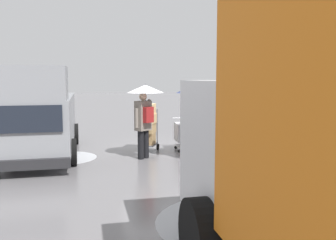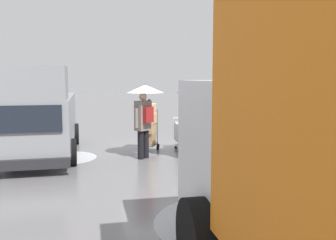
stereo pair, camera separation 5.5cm
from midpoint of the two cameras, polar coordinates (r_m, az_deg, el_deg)
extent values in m
plane|color=slate|center=(11.68, -0.84, -4.77)|extent=(90.00, 90.00, 0.00)
cylinder|color=#ADAFB5|center=(6.15, 11.34, -15.55)|extent=(2.75, 2.75, 0.01)
cylinder|color=#ADAFB5|center=(10.99, -15.88, -5.73)|extent=(1.87, 1.87, 0.01)
cube|color=gray|center=(11.51, -19.43, 0.02)|extent=(2.22, 5.29, 1.40)
cube|color=gray|center=(9.56, -20.99, 5.41)|extent=(1.91, 1.49, 0.84)
cube|color=black|center=(8.90, -21.43, 0.13)|extent=(1.66, 0.14, 0.63)
cube|color=#232326|center=(9.03, -21.18, -6.54)|extent=(1.97, 0.26, 0.24)
cylinder|color=black|center=(9.95, -14.71, -4.89)|extent=(0.28, 0.73, 0.72)
cylinder|color=black|center=(13.13, -14.25, -2.11)|extent=(0.28, 0.73, 0.72)
cylinder|color=black|center=(13.33, -22.71, -2.29)|extent=(0.28, 0.73, 0.72)
cube|color=silver|center=(4.99, 16.88, -4.45)|extent=(2.27, 1.88, 1.80)
cube|color=black|center=(5.75, 12.57, 0.30)|extent=(1.98, 0.14, 0.81)
cylinder|color=black|center=(4.38, 5.11, -18.16)|extent=(0.34, 0.97, 0.96)
cube|color=#B2B2B7|center=(11.54, 2.66, -1.89)|extent=(0.54, 0.77, 0.56)
cube|color=#B2B2B7|center=(11.62, 2.65, -4.13)|extent=(0.48, 0.69, 0.04)
cylinder|color=#B2B2B7|center=(11.90, 2.28, 0.31)|extent=(0.58, 0.05, 0.04)
sphere|color=black|center=(11.38, 3.97, -4.83)|extent=(0.10, 0.10, 0.10)
sphere|color=black|center=(11.30, 1.90, -4.90)|extent=(0.10, 0.10, 0.10)
sphere|color=black|center=(11.97, 3.34, -4.26)|extent=(0.10, 0.10, 0.10)
sphere|color=black|center=(11.89, 1.37, -4.32)|extent=(0.10, 0.10, 0.10)
cylinder|color=black|center=(11.41, 2.36, -1.48)|extent=(0.08, 0.28, 0.69)
cube|color=#515156|center=(11.50, -2.99, -3.87)|extent=(0.68, 0.74, 0.03)
cylinder|color=#515156|center=(11.64, -1.55, -0.99)|extent=(0.04, 0.04, 1.10)
cylinder|color=#515156|center=(11.75, -3.63, -0.92)|extent=(0.04, 0.04, 1.10)
cylinder|color=black|center=(11.74, -1.45, -4.21)|extent=(0.12, 0.20, 0.20)
cylinder|color=black|center=(11.87, -3.70, -4.11)|extent=(0.12, 0.20, 0.20)
cube|color=#A37F51|center=(11.46, -2.99, -2.91)|extent=(0.54, 0.58, 0.36)
cube|color=tan|center=(11.41, -3.00, -1.28)|extent=(0.58, 0.68, 0.30)
cube|color=tan|center=(11.37, -3.01, 0.22)|extent=(0.62, 0.69, 0.30)
cube|color=tan|center=(11.34, -3.02, 1.76)|extent=(0.57, 0.70, 0.31)
cylinder|color=black|center=(10.40, -4.15, -3.91)|extent=(0.18, 0.18, 0.82)
cylinder|color=black|center=(10.54, -3.37, -3.76)|extent=(0.18, 0.18, 0.82)
cube|color=slate|center=(10.35, -3.79, 0.69)|extent=(0.52, 0.49, 0.84)
sphere|color=beige|center=(10.31, -3.81, 3.67)|extent=(0.22, 0.22, 0.22)
cylinder|color=slate|center=(10.18, -4.83, 0.29)|extent=(0.10, 0.10, 0.55)
cylinder|color=slate|center=(10.47, -3.18, 1.97)|extent=(0.27, 0.30, 0.50)
cylinder|color=#333338|center=(10.39, -3.42, 2.82)|extent=(0.02, 0.02, 0.86)
cone|color=white|center=(10.37, -3.43, 4.91)|extent=(1.04, 1.04, 0.22)
sphere|color=#333338|center=(10.37, -3.44, 5.63)|extent=(0.04, 0.04, 0.04)
cube|color=maroon|center=(10.21, -3.00, 0.84)|extent=(0.33, 0.31, 0.44)
cylinder|color=black|center=(10.17, 4.31, -4.15)|extent=(0.18, 0.18, 0.82)
cylinder|color=black|center=(10.36, 4.24, -3.95)|extent=(0.18, 0.18, 0.82)
cube|color=#473323|center=(10.14, 4.32, 0.56)|extent=(0.35, 0.48, 0.84)
sphere|color=#8C6647|center=(10.10, 4.34, 3.61)|extent=(0.22, 0.22, 0.22)
cylinder|color=#473323|center=(9.89, 4.41, 0.11)|extent=(0.10, 0.10, 0.55)
cylinder|color=#473323|center=(10.30, 4.15, 1.89)|extent=(0.31, 0.15, 0.50)
cylinder|color=#333338|center=(10.21, 4.30, 2.74)|extent=(0.02, 0.02, 0.86)
cone|color=navy|center=(10.19, 4.32, 4.87)|extent=(1.04, 1.04, 0.22)
sphere|color=#333338|center=(10.19, 4.32, 5.60)|extent=(0.04, 0.04, 0.04)
cylinder|color=black|center=(11.30, 10.30, -3.14)|extent=(0.18, 0.18, 0.82)
cylinder|color=black|center=(11.37, 9.34, -3.07)|extent=(0.18, 0.18, 0.82)
cube|color=#473323|center=(11.23, 9.90, 1.07)|extent=(0.52, 0.49, 0.84)
sphere|color=#8C6647|center=(11.19, 9.96, 3.82)|extent=(0.22, 0.22, 0.22)
cylinder|color=#473323|center=(11.15, 11.16, 0.75)|extent=(0.10, 0.10, 0.55)
cylinder|color=#473323|center=(11.25, 9.03, 2.22)|extent=(0.27, 0.30, 0.50)
cylinder|color=#333338|center=(11.23, 9.46, 3.03)|extent=(0.02, 0.02, 0.86)
cone|color=#E0668E|center=(11.21, 9.50, 4.96)|extent=(1.04, 1.04, 0.22)
sphere|color=#333338|center=(11.21, 9.51, 5.63)|extent=(0.04, 0.04, 0.04)
camera|label=1|loc=(0.03, -89.86, 0.02)|focal=38.83mm
camera|label=2|loc=(0.03, 90.14, -0.02)|focal=38.83mm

